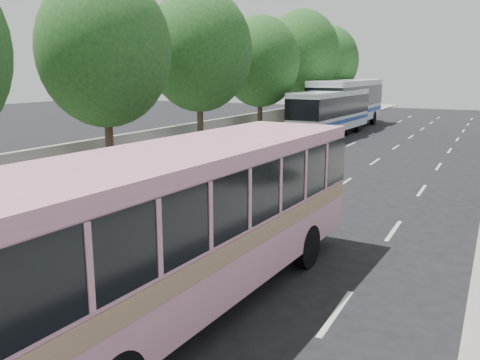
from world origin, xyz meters
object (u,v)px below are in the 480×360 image
Objects in this scene: tour_coach_front at (331,109)px; tour_coach_rear at (348,100)px; pink_bus at (193,209)px; pink_taxi at (269,164)px; white_pickup at (281,160)px.

tour_coach_rear reaches higher than tour_coach_front.
pink_bus is 2.23× the size of pink_taxi.
pink_taxi is (-3.50, 11.66, -1.25)m from pink_bus.
pink_taxi is at bearing -82.27° from white_pickup.
pink_taxi is 23.14m from tour_coach_rear.
pink_taxi is 0.35× the size of tour_coach_rear.
tour_coach_front is at bearing 106.80° from white_pickup.
white_pickup is 15.92m from tour_coach_front.
pink_bus is 29.31m from tour_coach_front.
pink_bus is 35.15m from tour_coach_rear.
tour_coach_rear is (-2.86, 21.55, 1.65)m from white_pickup.
white_pickup is (-3.50, 13.02, -1.27)m from pink_bus.
tour_coach_front is at bearing -86.63° from tour_coach_rear.
tour_coach_front is (-2.50, 15.67, 1.24)m from white_pickup.
pink_taxi is 1.36m from white_pickup.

